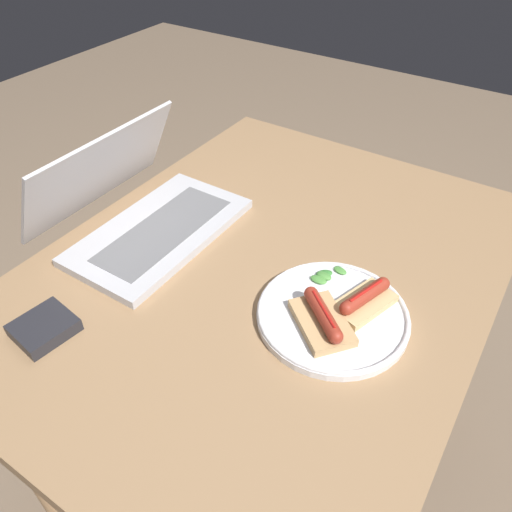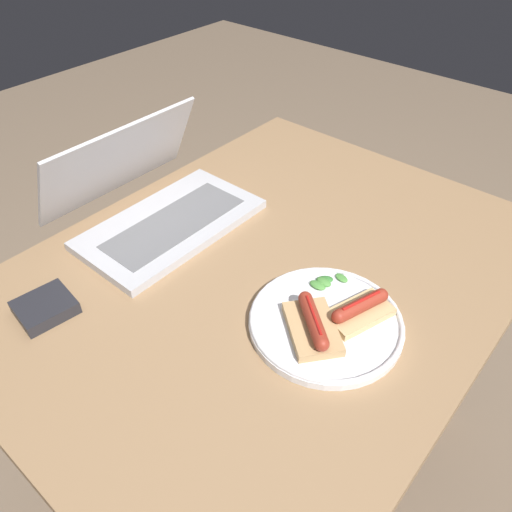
# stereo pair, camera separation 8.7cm
# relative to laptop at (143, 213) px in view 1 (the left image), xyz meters

# --- Properties ---
(ground_plane) EXTENTS (6.00, 6.00, 0.00)m
(ground_plane) POSITION_rel_laptop_xyz_m (0.04, -0.28, -0.74)
(ground_plane) COLOR #75604C
(desk) EXTENTS (1.04, 0.80, 0.70)m
(desk) POSITION_rel_laptop_xyz_m (0.04, -0.28, -0.12)
(desk) COLOR #93704C
(desk) RESTS_ON ground_plane
(laptop) EXTENTS (0.37, 0.30, 0.20)m
(laptop) POSITION_rel_laptop_xyz_m (0.00, 0.00, 0.00)
(laptop) COLOR #B7B7BC
(laptop) RESTS_ON desk
(plate) EXTENTS (0.26, 0.26, 0.02)m
(plate) POSITION_rel_laptop_xyz_m (-0.02, -0.44, -0.03)
(plate) COLOR silver
(plate) RESTS_ON desk
(sausage_toast_left) EXTENTS (0.12, 0.09, 0.04)m
(sausage_toast_left) POSITION_rel_laptop_xyz_m (0.03, -0.48, -0.01)
(sausage_toast_left) COLOR tan
(sausage_toast_left) RESTS_ON plate
(sausage_toast_middle) EXTENTS (0.13, 0.14, 0.04)m
(sausage_toast_middle) POSITION_rel_laptop_xyz_m (-0.05, -0.44, -0.01)
(sausage_toast_middle) COLOR tan
(sausage_toast_middle) RESTS_ON plate
(salad_pile) EXTENTS (0.06, 0.05, 0.01)m
(salad_pile) POSITION_rel_laptop_xyz_m (0.06, -0.39, -0.02)
(salad_pile) COLOR #4C8E3D
(salad_pile) RESTS_ON plate
(external_drive) EXTENTS (0.10, 0.10, 0.02)m
(external_drive) POSITION_rel_laptop_xyz_m (-0.30, -0.06, -0.03)
(external_drive) COLOR #232328
(external_drive) RESTS_ON desk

